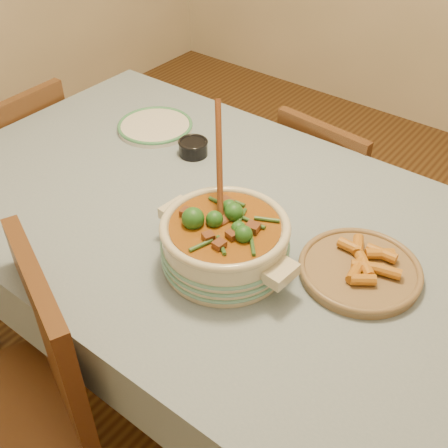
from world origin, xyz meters
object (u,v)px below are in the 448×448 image
fried_plate (360,268)px  chair_far (328,194)px  stew_casserole (225,239)px  chair_near (22,396)px  white_plate (155,126)px  dining_table (203,232)px  chair_left (21,172)px  condiment_bowl (193,147)px

fried_plate → chair_far: fried_plate is taller
stew_casserole → chair_near: (-0.26, -0.49, -0.33)m
stew_casserole → fried_plate: bearing=30.8°
white_plate → dining_table: bearing=-30.6°
dining_table → fried_plate: fried_plate is taller
fried_plate → chair_left: size_ratio=0.41×
dining_table → chair_far: bearing=83.7°
dining_table → chair_near: (-0.07, -0.63, -0.16)m
condiment_bowl → fried_plate: (0.68, -0.17, -0.01)m
stew_casserole → condiment_bowl: 0.53m
stew_casserole → chair_left: size_ratio=0.49×
stew_casserole → white_plate: size_ratio=1.48×
dining_table → condiment_bowl: condiment_bowl is taller
stew_casserole → chair_left: (-1.16, 0.16, -0.37)m
white_plate → chair_far: bearing=41.1°
fried_plate → chair_near: (-0.55, -0.66, -0.27)m
fried_plate → chair_near: 0.90m
dining_table → white_plate: 0.49m
dining_table → condiment_bowl: (-0.20, 0.20, 0.12)m
white_plate → condiment_bowl: bearing=-11.6°
stew_casserole → chair_left: 1.23m
chair_near → chair_far: bearing=106.2°
stew_casserole → condiment_bowl: bearing=139.1°
white_plate → condiment_bowl: condiment_bowl is taller
white_plate → chair_near: bearing=-68.7°
condiment_bowl → chair_left: size_ratio=0.13×
condiment_bowl → fried_plate: bearing=-14.0°
condiment_bowl → chair_near: chair_near is taller
stew_casserole → chair_far: (-0.12, 0.81, -0.39)m
stew_casserole → chair_near: stew_casserole is taller
condiment_bowl → chair_far: bearing=59.5°
stew_casserole → chair_far: stew_casserole is taller
white_plate → chair_far: size_ratio=0.34×
chair_left → white_plate: bearing=110.7°
chair_far → white_plate: bearing=46.7°
white_plate → chair_left: (-0.56, -0.23, -0.30)m
chair_near → fried_plate: bearing=72.7°
condiment_bowl → chair_near: bearing=-81.0°
white_plate → condiment_bowl: 0.22m
fried_plate → chair_far: 0.83m
dining_table → white_plate: (-0.41, 0.24, 0.10)m
chair_left → chair_near: bearing=52.5°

